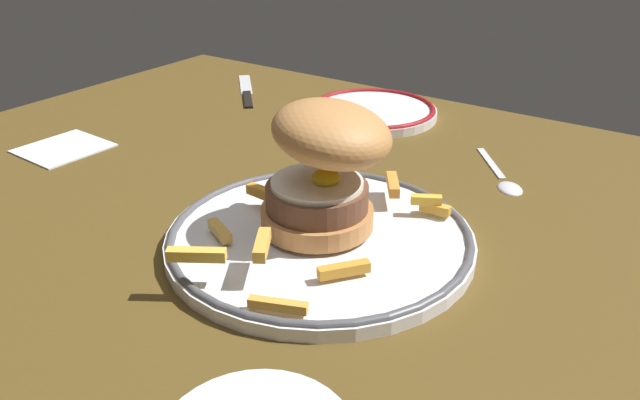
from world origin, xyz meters
TOP-DOWN VIEW (x-y plane):
  - ground_plane at (0.00, 0.00)cm, footprint 110.41×88.26cm
  - dinner_plate at (4.60, -2.64)cm, footprint 28.14×28.14cm
  - burger at (4.49, -1.63)cm, footprint 14.60×14.26cm
  - fries_pile at (5.11, -4.96)cm, footprint 17.76×25.28cm
  - side_plate at (-9.47, 31.17)cm, footprint 18.19×18.19cm
  - knife at (-31.39, 29.30)cm, footprint 13.36×14.20cm
  - spoon at (14.08, 19.97)cm, footprint 9.46×11.58cm
  - napkin at (-35.19, -1.54)cm, footprint 9.54×10.13cm

SIDE VIEW (x-z plane):
  - ground_plane at x=0.00cm, z-range -4.00..0.00cm
  - napkin at x=-35.19cm, z-range 0.00..0.40cm
  - knife at x=-31.39cm, z-range -0.09..0.61cm
  - spoon at x=14.08cm, z-range -0.09..0.81cm
  - side_plate at x=-9.47cm, z-range 0.03..1.63cm
  - dinner_plate at x=4.60cm, z-range 0.04..1.64cm
  - fries_pile at x=5.11cm, z-range 1.42..4.39cm
  - burger at x=4.49cm, z-range 1.48..13.84cm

